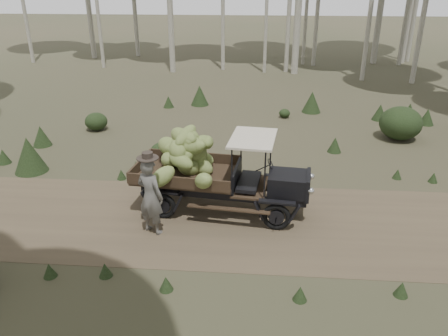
% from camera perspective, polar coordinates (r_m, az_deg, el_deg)
% --- Properties ---
extents(ground, '(120.00, 120.00, 0.00)m').
position_cam_1_polar(ground, '(10.73, 11.19, -7.31)').
color(ground, '#473D2B').
rests_on(ground, ground).
extents(dirt_track, '(70.00, 4.00, 0.01)m').
position_cam_1_polar(dirt_track, '(10.72, 11.19, -7.30)').
color(dirt_track, brown).
rests_on(dirt_track, ground).
extents(banana_truck, '(4.51, 2.33, 2.25)m').
position_cam_1_polar(banana_truck, '(10.78, -2.86, 0.84)').
color(banana_truck, black).
rests_on(banana_truck, ground).
extents(farmer, '(0.79, 0.69, 1.99)m').
position_cam_1_polar(farmer, '(9.95, -9.59, -3.57)').
color(farmer, '#5A5752').
rests_on(farmer, ground).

